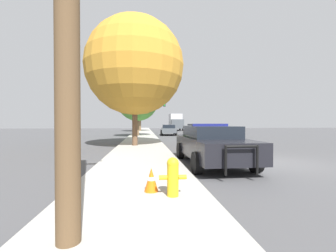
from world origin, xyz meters
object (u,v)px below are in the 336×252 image
(tree_sidewalk_far, at_px, (140,104))
(traffic_light, at_px, (150,109))
(police_car, at_px, (211,144))
(box_truck, at_px, (176,122))
(car_background_midblock, at_px, (168,130))
(traffic_cone, at_px, (151,180))
(fire_hydrant, at_px, (173,175))
(tree_sidewalk_near, at_px, (135,66))
(tree_sidewalk_mid, at_px, (138,100))
(car_background_oncoming, at_px, (196,129))

(tree_sidewalk_far, bearing_deg, traffic_light, -81.58)
(police_car, bearing_deg, box_truck, -96.54)
(car_background_midblock, height_order, traffic_cone, car_background_midblock)
(box_truck, bearing_deg, tree_sidewalk_far, 39.22)
(traffic_light, distance_m, tree_sidewalk_far, 9.95)
(fire_hydrant, xyz_separation_m, box_truck, (5.91, 41.10, 1.23))
(car_background_midblock, xyz_separation_m, traffic_cone, (-2.92, -23.29, -0.33))
(tree_sidewalk_near, distance_m, tree_sidewalk_mid, 10.98)
(police_car, height_order, tree_sidewalk_mid, tree_sidewalk_mid)
(tree_sidewalk_near, relative_size, tree_sidewalk_mid, 1.30)
(fire_hydrant, xyz_separation_m, car_background_midblock, (2.51, 23.64, 0.17))
(police_car, bearing_deg, tree_sidewalk_near, -63.68)
(traffic_cone, bearing_deg, box_truck, 81.19)
(fire_hydrant, distance_m, traffic_cone, 0.56)
(police_car, bearing_deg, car_background_midblock, -92.07)
(traffic_light, distance_m, box_truck, 16.33)
(car_background_oncoming, bearing_deg, car_background_midblock, 6.75)
(police_car, bearing_deg, tree_sidewalk_far, -84.76)
(traffic_light, relative_size, car_background_oncoming, 1.14)
(tree_sidewalk_near, bearing_deg, fire_hydrant, -83.57)
(police_car, xyz_separation_m, traffic_light, (-1.76, 22.01, 2.68))
(traffic_cone, bearing_deg, fire_hydrant, -39.82)
(box_truck, bearing_deg, tree_sidewalk_mid, 72.17)
(police_car, height_order, car_background_oncoming, police_car)
(car_background_oncoming, bearing_deg, fire_hydrant, 70.96)
(police_car, distance_m, car_background_oncoming, 20.93)
(car_background_midblock, xyz_separation_m, tree_sidewalk_mid, (-3.77, -2.71, 3.35))
(car_background_midblock, bearing_deg, traffic_cone, -93.87)
(traffic_light, xyz_separation_m, car_background_oncoming, (5.96, -1.50, -2.71))
(fire_hydrant, height_order, box_truck, box_truck)
(car_background_oncoming, bearing_deg, traffic_cone, 69.86)
(traffic_light, relative_size, box_truck, 0.61)
(tree_sidewalk_mid, bearing_deg, fire_hydrant, -86.57)
(tree_sidewalk_near, bearing_deg, car_background_oncoming, 63.09)
(traffic_cone, bearing_deg, car_background_midblock, 82.85)
(fire_hydrant, height_order, tree_sidewalk_far, tree_sidewalk_far)
(tree_sidewalk_near, height_order, traffic_cone, tree_sidewalk_near)
(police_car, bearing_deg, traffic_cone, 55.48)
(tree_sidewalk_near, bearing_deg, traffic_light, 85.17)
(traffic_light, distance_m, car_background_midblock, 4.23)
(car_background_midblock, height_order, box_truck, box_truck)
(traffic_light, bearing_deg, tree_sidewalk_mid, -106.51)
(tree_sidewalk_far, bearing_deg, car_background_oncoming, -56.65)
(police_car, relative_size, tree_sidewalk_far, 0.66)
(car_background_midblock, bearing_deg, tree_sidewalk_far, 110.60)
(fire_hydrant, xyz_separation_m, tree_sidewalk_mid, (-1.25, 20.93, 3.52))
(car_background_oncoming, bearing_deg, tree_sidewalk_mid, 20.13)
(tree_sidewalk_mid, relative_size, tree_sidewalk_far, 0.83)
(fire_hydrant, distance_m, tree_sidewalk_far, 35.91)
(police_car, distance_m, traffic_cone, 4.28)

